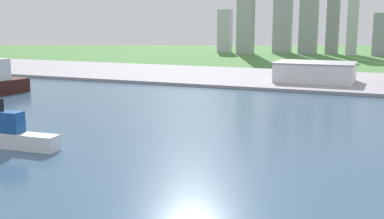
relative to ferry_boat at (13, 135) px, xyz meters
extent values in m
plane|color=#487E3C|center=(69.18, 73.02, -5.45)|extent=(2400.00, 2400.00, 0.00)
cube|color=#385675|center=(69.18, 13.02, -5.37)|extent=(840.00, 360.00, 0.15)
cube|color=#97949B|center=(69.18, 263.02, -4.20)|extent=(840.00, 140.00, 2.50)
cube|color=white|center=(1.09, 0.06, -2.19)|extent=(37.90, 9.20, 6.21)
cube|color=#19478C|center=(-2.57, -0.15, 5.11)|extent=(13.84, 6.69, 8.40)
cylinder|color=black|center=(-4.45, -0.26, 11.80)|extent=(1.69, 1.69, 4.97)
cube|color=white|center=(81.55, 245.56, 4.16)|extent=(60.27, 40.21, 14.22)
cube|color=gray|center=(81.55, 245.56, 11.87)|extent=(61.48, 41.02, 1.20)
cube|color=#B5B4BC|center=(-114.46, 598.39, 28.83)|extent=(21.46, 15.98, 68.56)
cube|color=#A0A3A6|center=(-72.86, 574.78, 71.13)|extent=(23.17, 22.96, 153.16)
cube|color=#A3A3AA|center=(-24.92, 618.03, 72.22)|extent=(26.11, 26.72, 155.33)
cube|color=#9A9EA0|center=(15.86, 616.09, 59.56)|extent=(26.68, 20.35, 130.01)
cube|color=gray|center=(51.75, 619.28, 59.15)|extent=(18.24, 16.09, 129.20)
cube|color=silver|center=(81.13, 610.24, 58.69)|extent=(14.89, 19.76, 128.27)
cube|color=#9799A2|center=(121.74, 612.94, 25.46)|extent=(23.68, 23.86, 61.82)
camera|label=1|loc=(136.66, -142.50, 44.40)|focal=44.54mm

